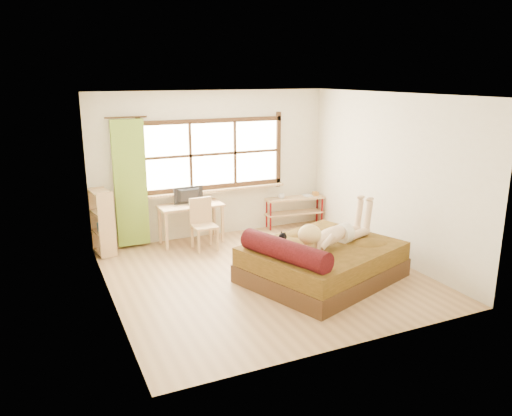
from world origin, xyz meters
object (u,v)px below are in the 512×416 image
desk (191,210)px  bookshelf (103,222)px  chair (203,221)px  bed (320,261)px  kitten (276,241)px  pipe_shelf (295,205)px  woman (334,224)px

desk → bookshelf: 1.54m
desk → chair: chair is taller
chair → bed: bearing=-63.2°
kitten → chair: chair is taller
bed → pipe_shelf: (0.98, 2.56, 0.15)m
woman → chair: size_ratio=1.67×
pipe_shelf → bookshelf: size_ratio=1.10×
bookshelf → bed: bearing=-51.8°
woman → pipe_shelf: woman is taller
desk → pipe_shelf: (2.20, 0.12, -0.18)m
bed → kitten: bearing=150.4°
kitten → bookshelf: 3.15m
woman → desk: woman is taller
pipe_shelf → bookshelf: 3.74m
kitten → pipe_shelf: bearing=36.3°
kitten → bookshelf: bearing=112.0°
woman → kitten: woman is taller
woman → chair: 2.51m
desk → woman: bearing=-61.8°
chair → pipe_shelf: (2.11, 0.49, -0.06)m
bed → pipe_shelf: size_ratio=2.10×
desk → chair: size_ratio=1.29×
desk → kitten: bearing=-78.3°
bed → bookshelf: bearing=118.6°
bookshelf → pipe_shelf: bearing=-8.6°
bed → chair: bearing=99.0°
pipe_shelf → chair: bearing=-160.4°
bed → desk: 2.75m
bed → pipe_shelf: bed is taller
kitten → bookshelf: (-2.09, 2.35, -0.09)m
desk → pipe_shelf: bearing=1.3°
woman → kitten: size_ratio=4.67×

